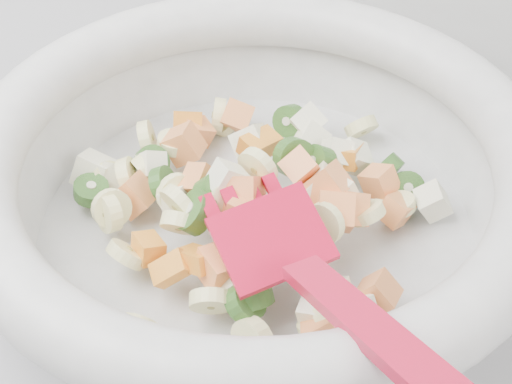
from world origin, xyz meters
The scene contains 1 object.
mixing_bowl centered at (0.00, 1.48, 0.96)m, with size 0.43×0.36×0.14m.
Camera 1 is at (0.23, 1.20, 1.28)m, focal length 55.00 mm.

